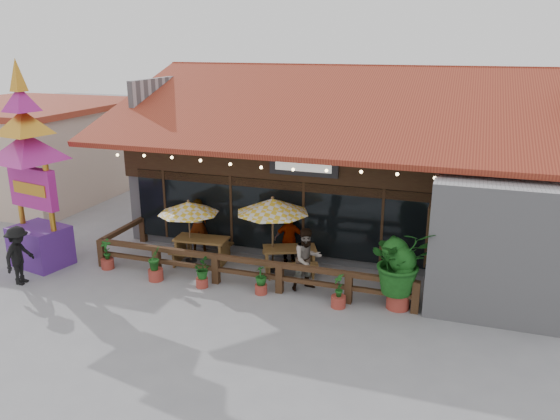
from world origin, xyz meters
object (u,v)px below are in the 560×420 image
(umbrella_right, at_px, (273,206))
(picnic_table_left, at_px, (202,246))
(thai_sign_tower, at_px, (28,153))
(pedestrian, at_px, (19,255))
(picnic_table_right, at_px, (290,255))
(tropical_plant, at_px, (401,262))
(umbrella_left, at_px, (188,208))

(umbrella_right, height_order, picnic_table_left, umbrella_right)
(thai_sign_tower, bearing_deg, umbrella_right, 15.11)
(umbrella_right, xyz_separation_m, pedestrian, (-6.75, -3.32, -1.22))
(picnic_table_right, relative_size, tropical_plant, 0.89)
(tropical_plant, distance_m, pedestrian, 10.99)
(thai_sign_tower, bearing_deg, umbrella_left, 21.85)
(picnic_table_left, height_order, picnic_table_right, picnic_table_left)
(picnic_table_left, bearing_deg, umbrella_left, -168.08)
(umbrella_right, distance_m, picnic_table_right, 1.67)
(picnic_table_right, bearing_deg, pedestrian, -154.81)
(umbrella_right, bearing_deg, picnic_table_right, 10.34)
(picnic_table_left, bearing_deg, thai_sign_tower, -158.88)
(tropical_plant, bearing_deg, thai_sign_tower, -176.78)
(umbrella_right, relative_size, tropical_plant, 1.04)
(umbrella_right, relative_size, pedestrian, 1.36)
(thai_sign_tower, xyz_separation_m, pedestrian, (0.47, -1.37, -2.78))
(umbrella_right, xyz_separation_m, picnic_table_right, (0.52, 0.09, -1.58))
(umbrella_right, xyz_separation_m, picnic_table_left, (-2.42, -0.10, -1.56))
(picnic_table_right, xyz_separation_m, pedestrian, (-7.27, -3.42, 0.36))
(umbrella_left, xyz_separation_m, thai_sign_tower, (-4.42, -1.77, 1.84))
(picnic_table_left, relative_size, tropical_plant, 0.78)
(umbrella_left, height_order, picnic_table_left, umbrella_left)
(umbrella_left, xyz_separation_m, picnic_table_right, (3.31, 0.27, -1.30))
(picnic_table_right, distance_m, pedestrian, 8.04)
(umbrella_left, xyz_separation_m, tropical_plant, (6.84, -1.14, -0.50))
(pedestrian, bearing_deg, umbrella_right, -71.88)
(tropical_plant, height_order, pedestrian, tropical_plant)
(picnic_table_left, xyz_separation_m, tropical_plant, (6.47, -1.22, 0.78))
(picnic_table_right, bearing_deg, umbrella_right, -169.66)
(umbrella_right, height_order, thai_sign_tower, thai_sign_tower)
(picnic_table_right, bearing_deg, umbrella_left, -175.37)
(umbrella_right, height_order, tropical_plant, umbrella_right)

